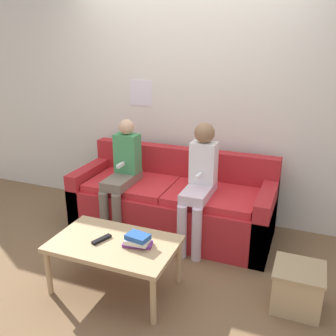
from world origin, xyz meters
TOP-DOWN VIEW (x-y plane):
  - ground_plane at (0.00, 0.00)m, footprint 10.00×10.00m
  - wall_back at (-0.00, 0.99)m, footprint 8.00×0.06m
  - couch at (0.00, 0.50)m, footprint 2.01×0.78m
  - coffee_table at (-0.08, -0.57)m, footprint 0.96×0.59m
  - person_left at (-0.47, 0.32)m, footprint 0.24×0.54m
  - person_right at (0.33, 0.33)m, footprint 0.24×0.54m
  - tv_remote at (-0.17, -0.58)m, footprint 0.10×0.17m
  - book_stack at (0.12, -0.55)m, footprint 0.24×0.15m
  - storage_box at (1.28, -0.27)m, footprint 0.36×0.35m

SIDE VIEW (x-z plane):
  - ground_plane at x=0.00m, z-range 0.00..0.00m
  - storage_box at x=1.28m, z-range 0.00..0.34m
  - couch at x=0.00m, z-range -0.11..0.69m
  - coffee_table at x=-0.08m, z-range 0.16..0.58m
  - tv_remote at x=-0.17m, z-range 0.42..0.44m
  - book_stack at x=0.12m, z-range 0.42..0.51m
  - person_left at x=-0.47m, z-range 0.06..1.21m
  - person_right at x=0.33m, z-range 0.08..1.26m
  - wall_back at x=0.00m, z-range 0.00..2.60m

